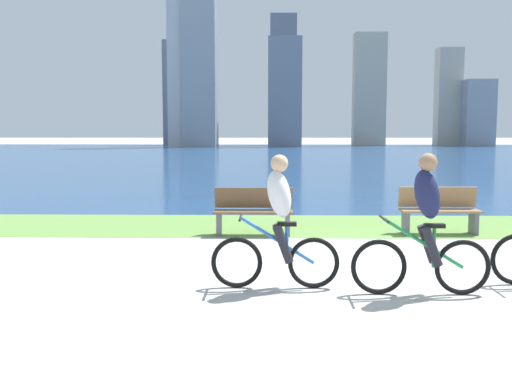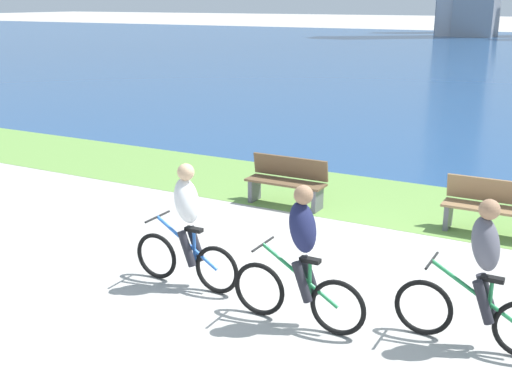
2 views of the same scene
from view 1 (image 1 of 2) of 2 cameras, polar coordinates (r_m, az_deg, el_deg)
ground_plane at (r=8.94m, az=9.83°, el=-6.93°), size 300.00×300.00×0.00m
grass_strip_bayside at (r=12.43m, az=7.37°, el=-3.23°), size 120.00×2.94×0.01m
bay_water_surface at (r=48.51m, az=2.79°, el=3.65°), size 300.00×69.56×0.00m
cyclist_lead at (r=7.37m, az=2.15°, el=-2.97°), size 1.62×0.52×1.69m
cyclist_trailing at (r=7.36m, az=16.04°, el=-3.18°), size 1.69×0.52×1.72m
bench_near_path at (r=11.20m, az=-0.26°, el=-1.89°), size 1.50×0.47×0.90m
bench_far_along_path at (r=11.87m, az=17.32°, el=-1.72°), size 1.50×0.47×0.90m
city_skyline_far_shore at (r=74.81m, az=1.80°, el=11.50°), size 42.18×11.59×25.36m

